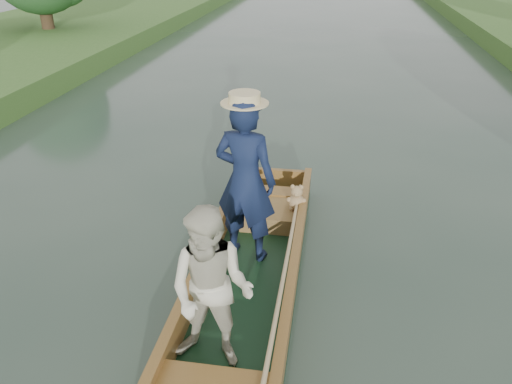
# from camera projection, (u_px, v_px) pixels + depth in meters

# --- Properties ---
(ground) EXTENTS (120.00, 120.00, 0.00)m
(ground) POSITION_uv_depth(u_px,v_px,m) (248.00, 290.00, 5.67)
(ground) COLOR #283D30
(ground) RESTS_ON ground
(punt) EXTENTS (1.12, 5.00, 2.10)m
(punt) POSITION_uv_depth(u_px,v_px,m) (241.00, 244.00, 5.33)
(punt) COLOR black
(punt) RESTS_ON ground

